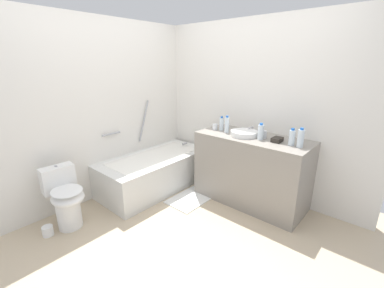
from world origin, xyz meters
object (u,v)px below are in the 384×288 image
amenity_basket (277,140)px  bath_mat (191,199)px  water_bottle_0 (222,124)px  water_bottle_3 (261,132)px  sink_faucet (252,130)px  water_bottle_2 (292,137)px  bathtub (155,170)px  toilet (66,198)px  toilet_paper_roll (48,231)px  water_bottle_1 (227,125)px  water_bottle_4 (301,138)px  sink_basin (244,133)px  drinking_glass_0 (215,127)px  drinking_glass_1 (264,134)px

amenity_basket → bath_mat: 1.38m
water_bottle_0 → water_bottle_3: water_bottle_3 is taller
sink_faucet → water_bottle_2: (-0.19, -0.58, 0.05)m
bathtub → toilet: bathtub is taller
bathtub → toilet_paper_roll: bathtub is taller
water_bottle_1 → toilet_paper_roll: size_ratio=2.03×
water_bottle_4 → water_bottle_2: bearing=81.8°
water_bottle_0 → bathtub: bearing=126.1°
sink_basin → drinking_glass_0: drinking_glass_0 is taller
bathtub → sink_faucet: (0.71, -1.13, 0.67)m
bath_mat → water_bottle_1: bearing=-30.0°
toilet → drinking_glass_1: size_ratio=7.57×
sink_faucet → amenity_basket: size_ratio=1.09×
sink_faucet → water_bottle_2: water_bottle_2 is taller
water_bottle_2 → water_bottle_3: 0.36m
sink_faucet → water_bottle_0: water_bottle_0 is taller
toilet_paper_roll → toilet: bearing=0.3°
sink_basin → sink_faucet: bearing=0.0°
water_bottle_3 → bath_mat: bearing=120.5°
amenity_basket → drinking_glass_0: bearing=91.6°
water_bottle_3 → drinking_glass_1: size_ratio=2.19×
drinking_glass_0 → sink_basin: bearing=-90.6°
sink_faucet → bathtub: bearing=121.9°
bathtub → amenity_basket: 1.76m
water_bottle_3 → bathtub: bearing=109.8°
water_bottle_1 → drinking_glass_0: (0.02, 0.21, -0.07)m
water_bottle_1 → drinking_glass_0: 0.22m
water_bottle_0 → bath_mat: size_ratio=0.31×
water_bottle_2 → toilet_paper_roll: water_bottle_2 is taller
water_bottle_2 → water_bottle_1: bearing=91.8°
bathtub → water_bottle_4: bathtub is taller
toilet → water_bottle_3: 2.33m
sink_faucet → sink_basin: bearing=180.0°
sink_basin → bath_mat: (-0.45, 0.50, -0.92)m
bathtub → water_bottle_1: bathtub is taller
bathtub → bath_mat: bearing=-84.5°
water_bottle_2 → water_bottle_3: water_bottle_3 is taller
drinking_glass_1 → toilet_paper_roll: (-2.08, 1.38, -0.88)m
toilet_paper_roll → water_bottle_1: bearing=-24.2°
sink_basin → toilet_paper_roll: 2.48m
water_bottle_0 → water_bottle_1: (-0.06, -0.12, 0.02)m
drinking_glass_0 → water_bottle_3: bearing=-91.9°
sink_faucet → water_bottle_3: water_bottle_3 is taller
toilet → bathtub: bearing=92.7°
water_bottle_0 → toilet_paper_roll: 2.39m
bathtub → toilet: 1.28m
water_bottle_3 → toilet: bearing=142.0°
sink_basin → drinking_glass_1: 0.24m
sink_basin → water_bottle_4: bearing=-90.3°
sink_basin → water_bottle_2: size_ratio=1.78×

